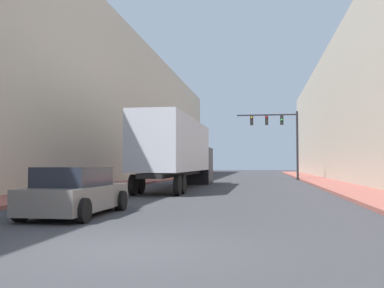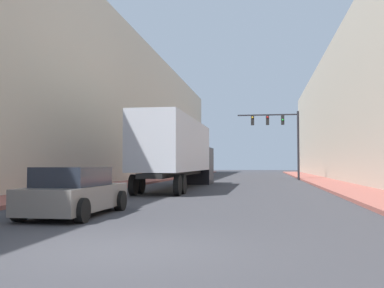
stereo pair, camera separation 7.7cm
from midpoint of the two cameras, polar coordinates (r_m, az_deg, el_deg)
ground_plane at (r=7.78m, az=-9.37°, el=-13.78°), size 200.00×200.00×0.00m
sidewalk_right at (r=37.56m, az=16.89°, el=-4.74°), size 2.75×80.00×0.15m
sidewalk_left at (r=38.50m, az=-5.20°, el=-4.79°), size 2.75×80.00×0.15m
building_right at (r=38.65m, az=23.23°, el=4.70°), size 6.00×80.00×12.63m
building_left at (r=40.14m, az=-11.23°, el=4.80°), size 6.00×80.00×13.38m
semi_truck at (r=26.24m, az=-1.56°, el=-0.95°), size 2.46×14.68×4.05m
sedan_car at (r=12.98m, az=-15.14°, el=-6.25°), size 1.96×4.27×1.41m
traffic_signal_gantry at (r=41.18m, az=11.94°, el=1.69°), size 5.74×0.35×6.46m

